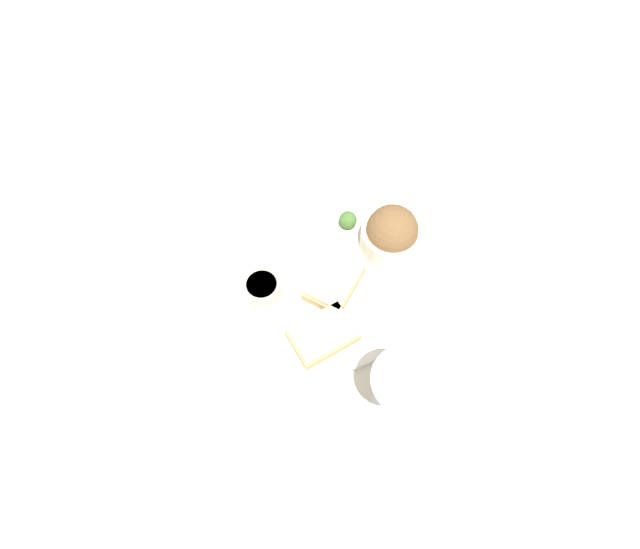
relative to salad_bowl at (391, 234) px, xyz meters
The scene contains 9 objects.
ground_plane 0.15m from the salad_bowl, 10.07° to the right, with size 4.00×4.00×0.00m, color beige.
dinner_plate 0.15m from the salad_bowl, 10.07° to the right, with size 0.33×0.33×0.01m.
salad_bowl is the anchor object (origin of this frame).
sauce_ramekin 0.23m from the salad_bowl, 17.08° to the right, with size 0.06×0.06×0.03m.
cheese_toast_near 0.13m from the salad_bowl, ahead, with size 0.12×0.10×0.03m.
cheese_toast_far 0.21m from the salad_bowl, 16.01° to the left, with size 0.11×0.08×0.03m.
wine_glass 0.29m from the salad_bowl, 47.37° to the left, with size 0.09×0.09×0.16m.
garnish 0.09m from the salad_bowl, 70.61° to the right, with size 0.03×0.03×0.03m.
fork 0.33m from the salad_bowl, 56.74° to the right, with size 0.02×0.17×0.01m.
Camera 1 is at (0.25, 0.30, 0.76)m, focal length 28.00 mm.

